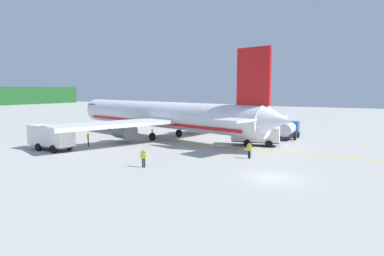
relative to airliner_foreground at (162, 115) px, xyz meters
name	(u,v)px	position (x,y,z in m)	size (l,w,h in m)	color
airliner_foreground	(162,115)	(0.00, 0.00, 0.00)	(34.29, 41.11, 11.90)	silver
service_truck_fuel	(289,129)	(8.75, -16.56, -1.99)	(6.06, 2.62, 2.40)	#2659A5
service_truck_baggage	(255,134)	(0.38, -14.27, -1.87)	(3.34, 6.27, 2.72)	white
service_truck_catering	(50,137)	(-14.79, 5.83, -1.78)	(2.53, 5.93, 2.95)	white
cargo_container_near	(248,131)	(6.40, -11.19, -2.40)	(2.13, 2.13, 2.09)	#333338
crew_marshaller	(253,129)	(9.36, -10.93, -2.38)	(0.61, 0.35, 1.70)	#191E33
crew_loader_left	(249,149)	(-7.85, -16.44, -2.42)	(0.36, 0.60, 1.64)	#191E33
crew_loader_right	(88,139)	(-10.55, 4.09, -2.44)	(0.47, 0.50, 1.62)	#191E33
crew_supervisor	(144,156)	(-16.49, -9.32, -2.36)	(0.33, 0.61, 1.74)	#191E33
apron_guide_line	(178,143)	(-2.61, -4.45, -3.39)	(0.30, 60.00, 0.01)	yellow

